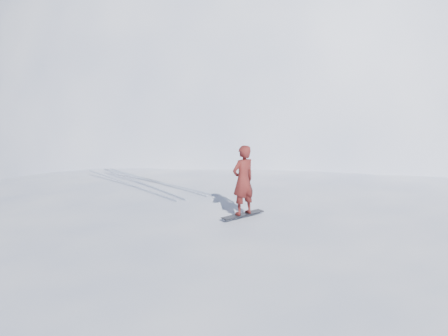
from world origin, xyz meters
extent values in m
plane|color=white|center=(0.00, 0.00, 0.00)|extent=(400.00, 400.00, 0.00)
ellipsoid|color=white|center=(1.00, 3.00, 0.00)|extent=(36.00, 28.00, 4.80)
ellipsoid|color=white|center=(22.00, 26.00, 0.00)|extent=(60.00, 56.00, 56.00)
ellipsoid|color=white|center=(10.00, 20.00, 0.00)|extent=(28.00, 24.00, 18.00)
ellipsoid|color=white|center=(-2.00, 6.00, 0.00)|extent=(7.00, 6.30, 1.00)
ellipsoid|color=white|center=(7.00, 4.00, 0.00)|extent=(4.00, 3.60, 0.60)
cube|color=black|center=(-0.88, -0.22, 2.41)|extent=(1.33, 0.41, 0.02)
imported|color=maroon|center=(-0.88, -0.22, 3.34)|extent=(0.72, 0.52, 1.84)
cube|color=silver|center=(-2.39, 4.92, 2.42)|extent=(1.21, 5.90, 0.04)
cube|color=silver|center=(-1.95, 4.92, 2.42)|extent=(0.92, 5.95, 0.04)
cube|color=silver|center=(-1.46, 4.92, 2.42)|extent=(1.87, 5.74, 0.04)
cube|color=silver|center=(-1.46, 4.92, 2.42)|extent=(1.45, 5.85, 0.04)
camera|label=1|loc=(-6.89, -9.59, 5.84)|focal=35.00mm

